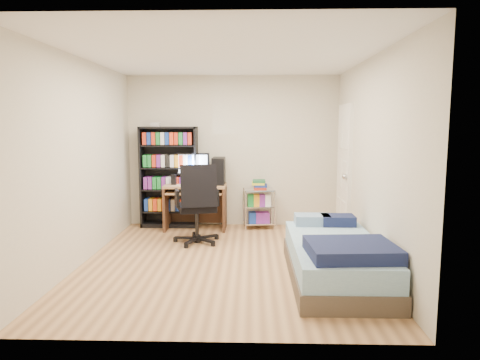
{
  "coord_description": "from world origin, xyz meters",
  "views": [
    {
      "loc": [
        0.33,
        -5.15,
        1.69
      ],
      "look_at": [
        0.17,
        0.4,
        0.97
      ],
      "focal_mm": 32.0,
      "sensor_mm": 36.0,
      "label": 1
    }
  ],
  "objects_px": {
    "media_shelf": "(169,176)",
    "bed": "(336,258)",
    "office_chair": "(197,218)",
    "computer_desk": "(202,188)"
  },
  "relations": [
    {
      "from": "media_shelf",
      "to": "bed",
      "type": "xyz_separation_m",
      "value": [
        2.3,
        -2.43,
        -0.61
      ]
    },
    {
      "from": "computer_desk",
      "to": "office_chair",
      "type": "relative_size",
      "value": 1.07
    },
    {
      "from": "media_shelf",
      "to": "office_chair",
      "type": "distance_m",
      "value": 1.28
    },
    {
      "from": "computer_desk",
      "to": "bed",
      "type": "height_order",
      "value": "computer_desk"
    },
    {
      "from": "office_chair",
      "to": "bed",
      "type": "relative_size",
      "value": 0.59
    },
    {
      "from": "media_shelf",
      "to": "bed",
      "type": "relative_size",
      "value": 0.89
    },
    {
      "from": "media_shelf",
      "to": "bed",
      "type": "distance_m",
      "value": 3.4
    },
    {
      "from": "computer_desk",
      "to": "bed",
      "type": "distance_m",
      "value": 2.91
    },
    {
      "from": "media_shelf",
      "to": "office_chair",
      "type": "xyz_separation_m",
      "value": [
        0.59,
        -1.02,
        -0.49
      ]
    },
    {
      "from": "bed",
      "to": "computer_desk",
      "type": "bearing_deg",
      "value": 127.06
    }
  ]
}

